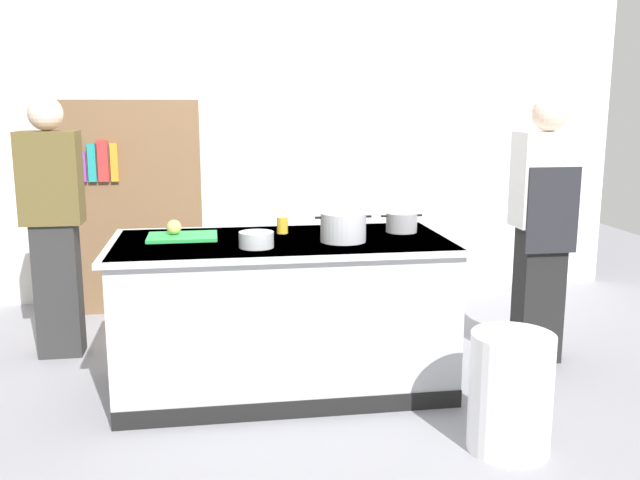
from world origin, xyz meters
TOP-DOWN VIEW (x-y plane):
  - ground_plane at (0.00, 0.00)m, footprint 10.00×10.00m
  - back_wall at (0.00, 2.10)m, footprint 6.40×0.12m
  - counter_island at (0.00, -0.00)m, footprint 1.98×0.98m
  - cutting_board at (-0.57, 0.12)m, footprint 0.40×0.28m
  - onion at (-0.62, 0.14)m, footprint 0.09×0.09m
  - stock_pot at (0.34, -0.11)m, footprint 0.33×0.26m
  - sauce_pan at (0.74, 0.13)m, footprint 0.26×0.19m
  - mixing_bowl at (-0.16, -0.20)m, footprint 0.19×0.19m
  - juice_cup at (0.02, 0.19)m, footprint 0.07×0.07m
  - trash_bin at (1.01, -0.95)m, footprint 0.40×0.40m
  - person_chef at (1.69, 0.18)m, footprint 0.38×0.25m
  - person_guest at (-1.43, 0.77)m, footprint 0.38×0.24m
  - bookshelf at (-1.04, 1.80)m, footprint 1.10×0.31m

SIDE VIEW (x-z plane):
  - ground_plane at x=0.00m, z-range 0.00..0.00m
  - trash_bin at x=1.01m, z-range 0.00..0.59m
  - counter_island at x=0.00m, z-range 0.02..0.92m
  - bookshelf at x=-1.04m, z-range 0.00..1.70m
  - cutting_board at x=-0.57m, z-range 0.90..0.92m
  - person_guest at x=-1.43m, z-range 0.05..1.77m
  - person_chef at x=1.69m, z-range 0.05..1.77m
  - mixing_bowl at x=-0.16m, z-range 0.90..0.99m
  - juice_cup at x=0.02m, z-range 0.90..1.00m
  - sauce_pan at x=0.74m, z-range 0.90..1.02m
  - onion at x=-0.62m, z-range 0.92..1.01m
  - stock_pot at x=0.34m, z-range 0.90..1.07m
  - back_wall at x=0.00m, z-range 0.00..3.00m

